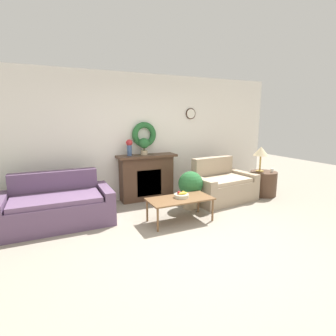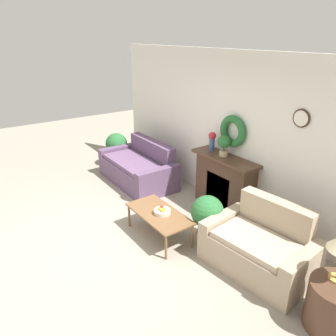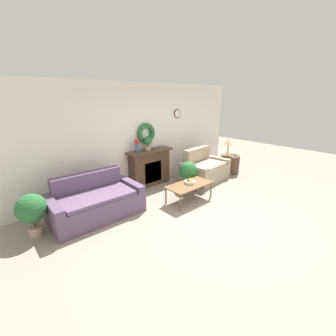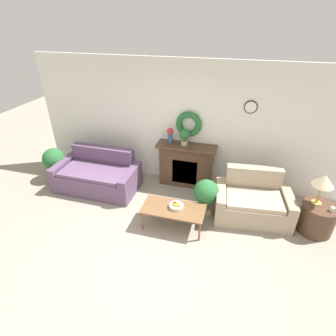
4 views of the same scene
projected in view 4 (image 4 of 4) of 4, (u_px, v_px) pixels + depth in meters
ground_plane at (149, 265)px, 4.12m from camera, size 16.00×16.00×0.00m
wall_back at (186, 125)px, 5.58m from camera, size 6.80×0.19×2.70m
fireplace at (186, 165)px, 5.82m from camera, size 1.29×0.41×0.99m
couch_left at (98, 175)px, 5.82m from camera, size 1.79×0.97×0.85m
loveseat_right at (252, 202)px, 4.98m from camera, size 1.46×1.01×0.91m
coffee_table at (173, 210)px, 4.68m from camera, size 1.12×0.55×0.42m
fruit_bowl at (176, 206)px, 4.66m from camera, size 0.26×0.26×0.11m
side_table_by_loveseat at (317, 218)px, 4.64m from camera, size 0.60×0.60×0.56m
table_lamp at (324, 181)px, 4.33m from camera, size 0.35×0.35×0.58m
mug at (332, 209)px, 4.36m from camera, size 0.07×0.07×0.08m
vase_on_mantel_left at (170, 134)px, 5.56m from camera, size 0.14×0.14×0.34m
potted_plant_on_mantel at (185, 135)px, 5.46m from camera, size 0.22×0.22×0.36m
potted_plant_floor_by_couch at (54, 160)px, 6.02m from camera, size 0.51×0.51×0.78m
potted_plant_floor_by_loveseat at (206, 194)px, 4.96m from camera, size 0.49×0.49×0.74m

